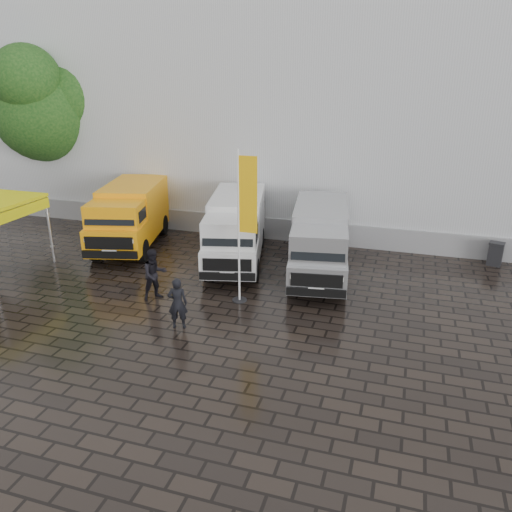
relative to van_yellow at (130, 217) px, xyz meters
The scene contains 11 objects.
ground 8.65m from the van_yellow, 36.68° to the right, with size 120.00×120.00×0.00m, color black.
exhibition_hall 14.79m from the van_yellow, 50.89° to the left, with size 44.00×16.00×12.00m, color silver.
hall_plinth 9.34m from the van_yellow, 17.80° to the left, with size 44.00×0.15×1.00m, color gray.
van_yellow is the anchor object (origin of this frame).
van_white 5.10m from the van_yellow, ahead, with size 2.03×6.08×2.63m, color silver, non-canonical shape.
van_silver 8.62m from the van_yellow, ahead, with size 1.99×5.98×2.59m, color #B1B3B6, non-canonical shape.
flagpole 7.85m from the van_yellow, 30.62° to the right, with size 0.88×0.50×5.16m.
tree 8.67m from the van_yellow, 152.51° to the left, with size 4.99×4.99×8.96m.
wheelie_bin 15.41m from the van_yellow, ahead, with size 0.57×0.57×0.95m, color black.
person_front 8.22m from the van_yellow, 49.90° to the right, with size 0.60×0.39×1.63m, color black.
person_tent 5.89m from the van_yellow, 51.84° to the right, with size 0.87×0.68×1.79m, color black.
Camera 1 is at (4.74, -13.44, 7.42)m, focal length 35.00 mm.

